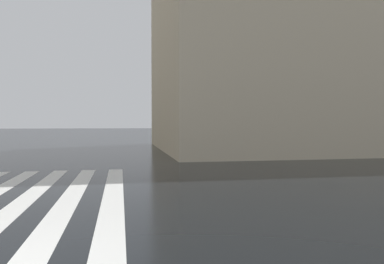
% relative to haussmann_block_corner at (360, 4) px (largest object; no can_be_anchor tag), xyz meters
% --- Properties ---
extents(zebra_crossing, '(13.00, 4.50, 0.01)m').
position_rel_haussmann_block_corner_xyz_m(zebra_crossing, '(-15.97, 18.95, -10.19)').
color(zebra_crossing, silver).
rests_on(zebra_crossing, ground_plane).
extents(haussmann_block_corner, '(14.94, 28.36, 20.81)m').
position_rel_haussmann_block_corner_xyz_m(haussmann_block_corner, '(0.00, 0.00, 0.00)').
color(haussmann_block_corner, beige).
rests_on(haussmann_block_corner, ground_plane).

